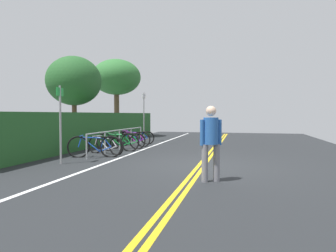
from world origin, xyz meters
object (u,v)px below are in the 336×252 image
(sign_post_near, at_px, (60,117))
(bicycle_0, at_px, (95,147))
(bicycle_5, at_px, (137,138))
(bicycle_3, at_px, (126,141))
(sign_post_far, at_px, (144,113))
(tree_far_right, at_px, (116,78))
(bike_rack, at_px, (119,135))
(bicycle_4, at_px, (133,139))
(pedestrian, at_px, (211,138))
(bicycle_2, at_px, (117,142))
(tree_mid, at_px, (74,81))
(bicycle_1, at_px, (106,145))

(sign_post_near, bearing_deg, bicycle_0, -12.75)
(bicycle_5, bearing_deg, bicycle_3, -174.91)
(sign_post_far, xyz_separation_m, tree_far_right, (2.53, 2.68, 2.22))
(bike_rack, xyz_separation_m, tree_far_right, (6.21, 2.86, 3.16))
(sign_post_far, bearing_deg, bicycle_4, -173.43)
(bicycle_0, distance_m, pedestrian, 4.95)
(bicycle_2, relative_size, bicycle_3, 1.03)
(bike_rack, xyz_separation_m, tree_mid, (1.04, 2.69, 2.37))
(sign_post_near, bearing_deg, sign_post_far, -0.61)
(bicycle_1, relative_size, bicycle_5, 1.01)
(bicycle_2, bearing_deg, bicycle_3, -0.13)
(pedestrian, distance_m, sign_post_near, 4.65)
(bicycle_1, xyz_separation_m, sign_post_far, (5.03, 0.22, 1.22))
(bicycle_0, xyz_separation_m, bicycle_4, (3.56, -0.02, -0.02))
(bicycle_0, bearing_deg, bicycle_3, -1.38)
(bicycle_4, height_order, tree_far_right, tree_far_right)
(bicycle_3, distance_m, tree_far_right, 7.41)
(bicycle_2, relative_size, pedestrian, 1.07)
(sign_post_far, xyz_separation_m, tree_mid, (-2.64, 2.50, 1.44))
(sign_post_near, distance_m, tree_far_right, 10.46)
(bike_rack, bearing_deg, bicycle_3, -18.52)
(pedestrian, bearing_deg, sign_post_far, 27.28)
(tree_far_right, bearing_deg, bicycle_4, -148.75)
(sign_post_near, relative_size, sign_post_far, 0.88)
(bicycle_2, bearing_deg, tree_mid, 61.90)
(bicycle_2, height_order, sign_post_far, sign_post_far)
(sign_post_near, bearing_deg, bicycle_4, -3.95)
(bicycle_5, bearing_deg, pedestrian, -148.80)
(bicycle_1, relative_size, bicycle_2, 0.94)
(bicycle_5, bearing_deg, bike_rack, -178.89)
(bicycle_3, height_order, sign_post_far, sign_post_far)
(bicycle_0, xyz_separation_m, bicycle_5, (4.37, 0.10, -0.05))
(bicycle_5, relative_size, pedestrian, 0.99)
(bike_rack, bearing_deg, bicycle_5, 1.11)
(bicycle_5, distance_m, sign_post_near, 5.91)
(bicycle_2, height_order, bicycle_3, bicycle_2)
(bicycle_3, relative_size, sign_post_near, 0.74)
(pedestrian, xyz_separation_m, sign_post_near, (1.20, 4.47, 0.44))
(bicycle_3, bearing_deg, tree_far_right, 27.01)
(sign_post_near, xyz_separation_m, tree_far_right, (9.85, 2.60, 2.39))
(bicycle_3, bearing_deg, tree_mid, 76.41)
(bicycle_1, height_order, bicycle_2, bicycle_2)
(bicycle_1, relative_size, sign_post_near, 0.72)
(sign_post_far, bearing_deg, bicycle_5, -174.44)
(sign_post_near, bearing_deg, bicycle_2, -6.92)
(bicycle_1, xyz_separation_m, bicycle_4, (2.71, -0.04, 0.02))
(bicycle_4, height_order, sign_post_far, sign_post_far)
(bicycle_3, relative_size, sign_post_far, 0.65)
(sign_post_far, relative_size, tree_mid, 0.63)
(bicycle_0, relative_size, sign_post_far, 0.68)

